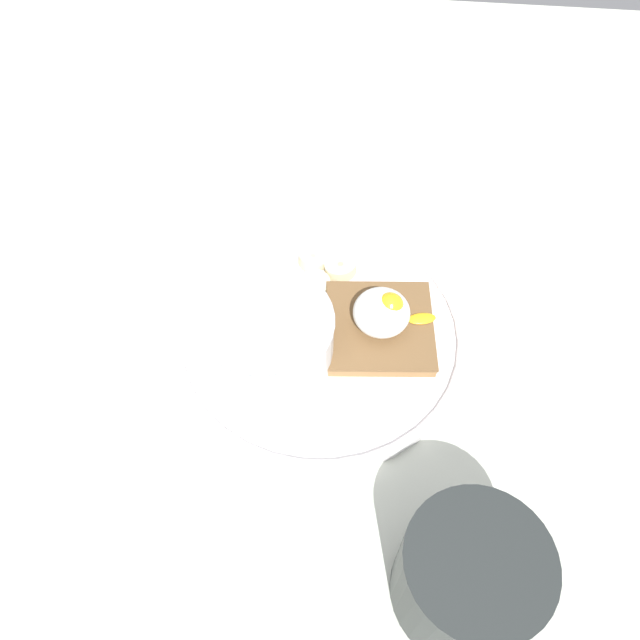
{
  "coord_description": "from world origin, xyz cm",
  "views": [
    {
      "loc": [
        -3.16,
        30.81,
        49.64
      ],
      "look_at": [
        0.0,
        0.0,
        5.0
      ],
      "focal_mm": 35.0,
      "sensor_mm": 36.0,
      "label": 1
    }
  ],
  "objects_px": {
    "banana_slice_front": "(313,259)",
    "banana_slice_left": "(340,268)",
    "coffee_mug": "(469,579)",
    "oatmeal_bowl": "(266,338)",
    "toast_slice": "(379,327)",
    "banana_slice_right": "(280,272)",
    "banana_slice_back": "(315,284)",
    "poached_egg": "(383,312)"
  },
  "relations": [
    {
      "from": "oatmeal_bowl",
      "to": "banana_slice_front",
      "type": "xyz_separation_m",
      "value": [
        -0.03,
        -0.11,
        -0.02
      ]
    },
    {
      "from": "poached_egg",
      "to": "coffee_mug",
      "type": "relative_size",
      "value": 0.59
    },
    {
      "from": "oatmeal_bowl",
      "to": "toast_slice",
      "type": "height_order",
      "value": "oatmeal_bowl"
    },
    {
      "from": "toast_slice",
      "to": "banana_slice_left",
      "type": "xyz_separation_m",
      "value": [
        0.04,
        -0.07,
        -0.0
      ]
    },
    {
      "from": "toast_slice",
      "to": "banana_slice_back",
      "type": "distance_m",
      "value": 0.08
    },
    {
      "from": "oatmeal_bowl",
      "to": "coffee_mug",
      "type": "xyz_separation_m",
      "value": [
        -0.16,
        0.18,
        0.01
      ]
    },
    {
      "from": "poached_egg",
      "to": "coffee_mug",
      "type": "xyz_separation_m",
      "value": [
        -0.07,
        0.21,
        0.0
      ]
    },
    {
      "from": "banana_slice_front",
      "to": "coffee_mug",
      "type": "height_order",
      "value": "coffee_mug"
    },
    {
      "from": "banana_slice_right",
      "to": "banana_slice_front",
      "type": "bearing_deg",
      "value": -147.05
    },
    {
      "from": "oatmeal_bowl",
      "to": "coffee_mug",
      "type": "height_order",
      "value": "coffee_mug"
    },
    {
      "from": "toast_slice",
      "to": "poached_egg",
      "type": "distance_m",
      "value": 0.02
    },
    {
      "from": "banana_slice_back",
      "to": "banana_slice_right",
      "type": "xyz_separation_m",
      "value": [
        0.03,
        -0.01,
        0.0
      ]
    },
    {
      "from": "oatmeal_bowl",
      "to": "banana_slice_front",
      "type": "height_order",
      "value": "oatmeal_bowl"
    },
    {
      "from": "oatmeal_bowl",
      "to": "banana_slice_left",
      "type": "distance_m",
      "value": 0.12
    },
    {
      "from": "poached_egg",
      "to": "banana_slice_front",
      "type": "distance_m",
      "value": 0.1
    },
    {
      "from": "banana_slice_left",
      "to": "banana_slice_back",
      "type": "distance_m",
      "value": 0.03
    },
    {
      "from": "toast_slice",
      "to": "banana_slice_front",
      "type": "distance_m",
      "value": 0.1
    },
    {
      "from": "banana_slice_front",
      "to": "coffee_mug",
      "type": "distance_m",
      "value": 0.32
    },
    {
      "from": "toast_slice",
      "to": "banana_slice_left",
      "type": "relative_size",
      "value": 2.38
    },
    {
      "from": "toast_slice",
      "to": "banana_slice_front",
      "type": "relative_size",
      "value": 2.57
    },
    {
      "from": "toast_slice",
      "to": "banana_slice_left",
      "type": "bearing_deg",
      "value": -58.37
    },
    {
      "from": "banana_slice_back",
      "to": "oatmeal_bowl",
      "type": "bearing_deg",
      "value": 67.29
    },
    {
      "from": "banana_slice_front",
      "to": "banana_slice_left",
      "type": "bearing_deg",
      "value": 163.85
    },
    {
      "from": "poached_egg",
      "to": "oatmeal_bowl",
      "type": "bearing_deg",
      "value": 19.49
    },
    {
      "from": "toast_slice",
      "to": "oatmeal_bowl",
      "type": "bearing_deg",
      "value": 19.58
    },
    {
      "from": "toast_slice",
      "to": "banana_slice_right",
      "type": "xyz_separation_m",
      "value": [
        0.1,
        -0.05,
        -0.0
      ]
    },
    {
      "from": "banana_slice_front",
      "to": "banana_slice_left",
      "type": "xyz_separation_m",
      "value": [
        -0.03,
        0.01,
        -0.0
      ]
    },
    {
      "from": "oatmeal_bowl",
      "to": "coffee_mug",
      "type": "distance_m",
      "value": 0.24
    },
    {
      "from": "poached_egg",
      "to": "banana_slice_right",
      "type": "distance_m",
      "value": 0.11
    },
    {
      "from": "oatmeal_bowl",
      "to": "toast_slice",
      "type": "relative_size",
      "value": 1.12
    },
    {
      "from": "poached_egg",
      "to": "banana_slice_left",
      "type": "height_order",
      "value": "poached_egg"
    },
    {
      "from": "oatmeal_bowl",
      "to": "poached_egg",
      "type": "relative_size",
      "value": 1.55
    },
    {
      "from": "banana_slice_back",
      "to": "coffee_mug",
      "type": "distance_m",
      "value": 0.29
    },
    {
      "from": "oatmeal_bowl",
      "to": "poached_egg",
      "type": "distance_m",
      "value": 0.1
    },
    {
      "from": "coffee_mug",
      "to": "poached_egg",
      "type": "bearing_deg",
      "value": -72.83
    },
    {
      "from": "oatmeal_bowl",
      "to": "banana_slice_back",
      "type": "xyz_separation_m",
      "value": [
        -0.03,
        -0.08,
        -0.02
      ]
    },
    {
      "from": "banana_slice_back",
      "to": "banana_slice_right",
      "type": "relative_size",
      "value": 0.82
    },
    {
      "from": "banana_slice_front",
      "to": "toast_slice",
      "type": "bearing_deg",
      "value": 132.59
    },
    {
      "from": "oatmeal_bowl",
      "to": "banana_slice_right",
      "type": "distance_m",
      "value": 0.09
    },
    {
      "from": "oatmeal_bowl",
      "to": "banana_slice_front",
      "type": "bearing_deg",
      "value": -104.56
    },
    {
      "from": "oatmeal_bowl",
      "to": "banana_slice_left",
      "type": "bearing_deg",
      "value": -118.93
    },
    {
      "from": "toast_slice",
      "to": "coffee_mug",
      "type": "bearing_deg",
      "value": 107.51
    }
  ]
}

